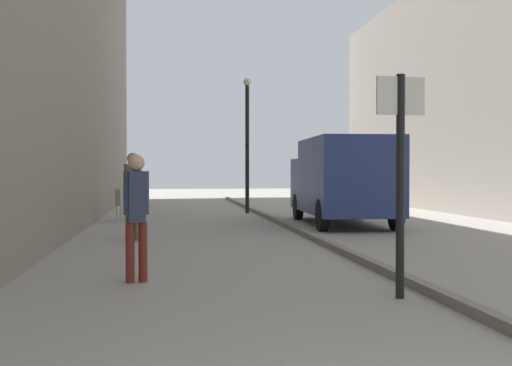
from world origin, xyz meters
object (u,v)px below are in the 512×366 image
street_sign_post (400,165)px  lamp_post (247,136)px  pedestrian_main_foreground (133,190)px  delivery_van (342,179)px  cafe_chair_near_window (122,202)px  pedestrian_mid_block (136,209)px

street_sign_post → lamp_post: lamp_post is taller
pedestrian_main_foreground → lamp_post: 9.41m
delivery_van → lamp_post: size_ratio=1.17×
lamp_post → cafe_chair_near_window: lamp_post is taller
pedestrian_main_foreground → lamp_post: lamp_post is taller
pedestrian_mid_block → lamp_post: 14.33m
pedestrian_main_foreground → lamp_post: size_ratio=0.39×
pedestrian_mid_block → cafe_chair_near_window: 10.94m
lamp_post → street_sign_post: bearing=-90.4°
delivery_van → lamp_post: bearing=113.6°
pedestrian_mid_block → cafe_chair_near_window: (-0.94, 10.89, -0.44)m
pedestrian_mid_block → cafe_chair_near_window: bearing=83.1°
delivery_van → cafe_chair_near_window: (-6.13, 2.27, -0.72)m
pedestrian_main_foreground → cafe_chair_near_window: 5.66m
pedestrian_main_foreground → pedestrian_mid_block: (0.33, -5.29, -0.10)m
pedestrian_main_foreground → street_sign_post: 7.61m
pedestrian_mid_block → street_sign_post: (3.09, -1.50, 0.56)m
pedestrian_main_foreground → pedestrian_mid_block: 5.30m
pedestrian_mid_block → delivery_van: 10.07m
pedestrian_mid_block → pedestrian_main_foreground: bearing=81.7°
pedestrian_mid_block → cafe_chair_near_window: pedestrian_mid_block is taller
pedestrian_main_foreground → delivery_van: 6.45m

